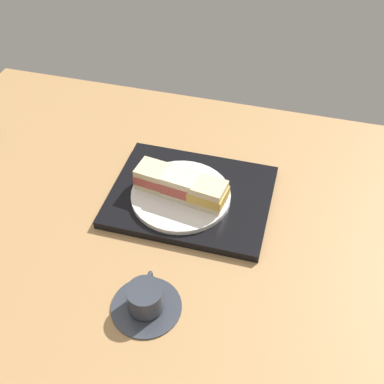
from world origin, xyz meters
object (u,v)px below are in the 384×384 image
object	(u,v)px
sandwich_middle	(181,185)
sandwich_far	(154,176)
coffee_cup	(146,300)
sandwich_plate	(181,195)
sandwich_near	(208,194)

from	to	relation	value
sandwich_middle	sandwich_far	bearing A→B (deg)	-9.82
coffee_cup	sandwich_far	bearing A→B (deg)	-75.04
sandwich_middle	sandwich_far	xyz separation A→B (cm)	(6.91, -1.20, -0.21)
sandwich_plate	sandwich_near	distance (cm)	7.84
sandwich_plate	coffee_cup	bearing A→B (deg)	92.47
sandwich_plate	coffee_cup	world-z (taller)	coffee_cup
sandwich_plate	sandwich_far	world-z (taller)	sandwich_far
sandwich_plate	coffee_cup	xyz separation A→B (cm)	(-1.27, 29.41, -0.20)
sandwich_plate	coffee_cup	distance (cm)	29.44
sandwich_near	sandwich_middle	size ratio (longest dim) A/B	1.06
sandwich_middle	sandwich_far	size ratio (longest dim) A/B	0.99
sandwich_plate	coffee_cup	size ratio (longest dim) A/B	1.67
sandwich_plate	sandwich_near	world-z (taller)	sandwich_near
sandwich_near	sandwich_middle	xyz separation A→B (cm)	(6.91, -1.20, 0.10)
sandwich_near	coffee_cup	distance (cm)	29.01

